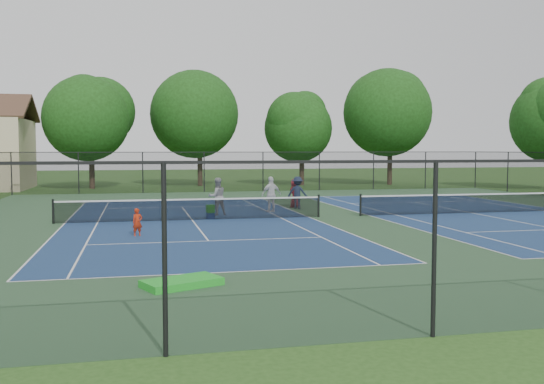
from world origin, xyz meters
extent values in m
plane|color=#234716|center=(0.00, 0.00, 0.00)|extent=(140.00, 140.00, 0.00)
cube|color=#2F542F|center=(0.00, 0.00, 0.00)|extent=(36.00, 36.00, 0.01)
cube|color=navy|center=(-7.00, 0.00, 0.01)|extent=(10.97, 23.77, 0.00)
cube|color=white|center=(-7.00, 11.88, 0.01)|extent=(10.97, 0.06, 0.00)
cube|color=white|center=(-7.00, -11.88, 0.01)|extent=(10.97, 0.06, 0.00)
cube|color=white|center=(-12.48, 0.00, 0.01)|extent=(0.06, 23.77, 0.00)
cube|color=white|center=(-1.51, 0.00, 0.01)|extent=(0.06, 23.77, 0.00)
cube|color=white|center=(-11.12, 0.00, 0.01)|extent=(0.06, 23.77, 0.00)
cube|color=white|center=(-2.88, 0.00, 0.01)|extent=(0.06, 23.77, 0.00)
cube|color=white|center=(-7.00, 6.40, 0.01)|extent=(8.23, 0.06, 0.00)
cube|color=white|center=(-7.00, -6.40, 0.01)|extent=(8.23, 0.06, 0.00)
cube|color=white|center=(-7.00, 0.00, 0.01)|extent=(0.06, 12.80, 0.00)
cylinder|color=black|center=(-12.95, 0.00, 0.54)|extent=(0.10, 0.10, 1.07)
cylinder|color=black|center=(-1.05, 0.00, 0.54)|extent=(0.10, 0.10, 1.07)
cube|color=black|center=(-7.00, 0.00, 0.47)|extent=(11.90, 0.01, 0.90)
cube|color=white|center=(-7.00, 0.00, 0.95)|extent=(11.90, 0.04, 0.07)
cube|color=navy|center=(7.00, 0.00, 0.01)|extent=(10.97, 23.77, 0.00)
cube|color=white|center=(7.00, 11.88, 0.01)|extent=(10.97, 0.06, 0.00)
cube|color=white|center=(1.51, 0.00, 0.01)|extent=(0.06, 23.77, 0.00)
cube|color=white|center=(2.88, 0.00, 0.01)|extent=(0.06, 23.77, 0.00)
cube|color=white|center=(11.12, 0.00, 0.01)|extent=(0.06, 23.77, 0.00)
cube|color=white|center=(7.00, 6.40, 0.01)|extent=(8.23, 0.06, 0.00)
cube|color=white|center=(7.00, 0.00, 0.01)|extent=(0.06, 12.80, 0.00)
cylinder|color=black|center=(1.05, 0.00, 0.54)|extent=(0.10, 0.10, 1.07)
cube|color=black|center=(7.00, 0.00, 0.47)|extent=(11.90, 0.01, 0.90)
cube|color=white|center=(7.00, 0.00, 0.95)|extent=(11.90, 0.04, 0.07)
cylinder|color=black|center=(-18.00, 18.00, 1.50)|extent=(0.08, 0.08, 3.00)
cylinder|color=black|center=(-13.50, 18.00, 1.50)|extent=(0.08, 0.08, 3.00)
cylinder|color=black|center=(-9.00, 18.00, 1.50)|extent=(0.08, 0.08, 3.00)
cylinder|color=black|center=(-9.00, -18.00, 1.50)|extent=(0.08, 0.08, 3.00)
cylinder|color=black|center=(-4.50, 18.00, 1.50)|extent=(0.08, 0.08, 3.00)
cylinder|color=black|center=(-4.50, -18.00, 1.50)|extent=(0.08, 0.08, 3.00)
cylinder|color=black|center=(0.00, 18.00, 1.50)|extent=(0.08, 0.08, 3.00)
cylinder|color=black|center=(4.50, 18.00, 1.50)|extent=(0.08, 0.08, 3.00)
cylinder|color=black|center=(9.00, 18.00, 1.50)|extent=(0.08, 0.08, 3.00)
cylinder|color=black|center=(13.50, 18.00, 1.50)|extent=(0.08, 0.08, 3.00)
cylinder|color=black|center=(18.00, 18.00, 1.50)|extent=(0.08, 0.08, 3.00)
cylinder|color=black|center=(18.00, 13.50, 1.50)|extent=(0.08, 0.08, 3.00)
cube|color=black|center=(0.00, 18.00, 1.50)|extent=(36.00, 0.01, 3.00)
cube|color=black|center=(0.00, 18.00, 3.00)|extent=(36.00, 0.05, 0.05)
cylinder|color=#2D2116|center=(-13.00, 24.00, 1.89)|extent=(0.44, 0.44, 3.78)
sphere|color=black|center=(-13.00, 24.00, 5.65)|extent=(6.80, 6.80, 6.80)
sphere|color=black|center=(-13.00, 24.00, 6.31)|extent=(5.58, 5.58, 5.58)
sphere|color=black|center=(-13.00, 24.00, 6.98)|extent=(4.35, 4.35, 4.35)
cylinder|color=#2D2116|center=(-4.00, 26.00, 2.07)|extent=(0.44, 0.44, 4.14)
sphere|color=black|center=(-4.00, 26.00, 6.23)|extent=(7.60, 7.60, 7.60)
sphere|color=black|center=(-4.00, 26.00, 6.85)|extent=(6.23, 6.23, 6.23)
sphere|color=black|center=(-4.00, 26.00, 7.48)|extent=(4.86, 4.86, 4.86)
cylinder|color=#2D2116|center=(5.00, 25.00, 1.71)|extent=(0.44, 0.44, 3.42)
sphere|color=black|center=(5.00, 25.00, 5.07)|extent=(6.00, 6.00, 6.00)
sphere|color=black|center=(5.00, 25.00, 5.77)|extent=(4.92, 4.92, 4.92)
sphere|color=black|center=(5.00, 25.00, 6.48)|extent=(3.84, 3.84, 3.84)
cylinder|color=#2D2116|center=(13.00, 24.00, 2.16)|extent=(0.44, 0.44, 4.32)
sphere|color=black|center=(13.00, 24.00, 6.46)|extent=(7.80, 7.80, 7.80)
sphere|color=black|center=(13.00, 24.00, 7.08)|extent=(6.40, 6.40, 6.40)
sphere|color=black|center=(13.00, 24.00, 7.69)|extent=(4.99, 4.99, 4.99)
imported|color=red|center=(-9.41, -4.58, 0.52)|extent=(0.43, 0.35, 1.03)
imported|color=gray|center=(-5.62, 1.85, 0.92)|extent=(1.01, 0.86, 1.83)
imported|color=silver|center=(-2.77, 2.58, 0.91)|extent=(1.15, 0.73, 1.83)
imported|color=#161E31|center=(-0.99, 4.08, 0.87)|extent=(1.30, 1.14, 1.74)
imported|color=maroon|center=(-0.91, 4.92, 0.79)|extent=(0.92, 0.81, 1.59)
cube|color=navy|center=(-6.13, 0.40, 0.14)|extent=(0.38, 0.35, 0.28)
cube|color=green|center=(-6.13, 0.40, 0.47)|extent=(0.39, 0.36, 0.37)
cube|color=green|center=(-8.41, -13.23, 0.09)|extent=(2.00, 1.56, 0.17)
camera|label=1|loc=(-9.39, -27.30, 3.20)|focal=40.00mm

